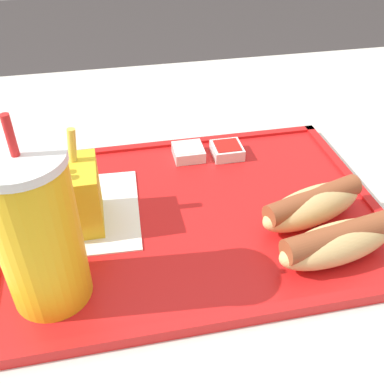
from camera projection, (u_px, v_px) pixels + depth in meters
The scene contains 9 objects.
dining_table at pixel (162, 363), 0.78m from camera, with size 1.34×0.91×0.72m.
food_tray at pixel (192, 215), 0.54m from camera, with size 0.45×0.33×0.01m.
paper_napkin at pixel (64, 214), 0.53m from camera, with size 0.18×0.16×0.00m.
soda_cup at pixel (37, 232), 0.39m from camera, with size 0.08×0.08×0.19m.
hot_dog_far at pixel (337, 242), 0.46m from camera, with size 0.14×0.07×0.04m.
hot_dog_near at pixel (312, 205), 0.51m from camera, with size 0.14×0.08×0.04m.
fries_carton at pixel (61, 197), 0.50m from camera, with size 0.09×0.07×0.12m.
sauce_cup_mayo at pixel (188, 152), 0.63m from camera, with size 0.04×0.04×0.02m.
sauce_cup_ketchup at pixel (227, 150), 0.63m from camera, with size 0.04×0.04×0.02m.
Camera 1 is at (0.04, 0.44, 1.07)m, focal length 42.00 mm.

